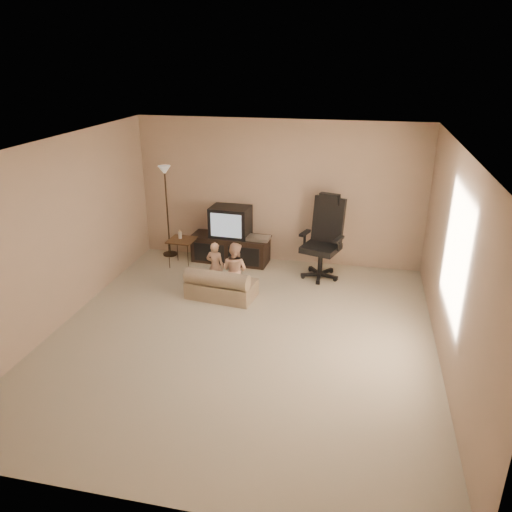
{
  "coord_description": "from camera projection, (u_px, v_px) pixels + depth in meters",
  "views": [
    {
      "loc": [
        1.41,
        -5.56,
        3.47
      ],
      "look_at": [
        0.07,
        0.6,
        0.92
      ],
      "focal_mm": 35.0,
      "sensor_mm": 36.0,
      "label": 1
    }
  ],
  "objects": [
    {
      "name": "toddler_right",
      "position": [
        235.0,
        270.0,
        7.57
      ],
      "size": [
        0.48,
        0.36,
        0.87
      ],
      "primitive_type": "imported",
      "rotation": [
        0.0,
        0.0,
        2.79
      ],
      "color": "#DDAB8A",
      "rests_on": "floor"
    },
    {
      "name": "toddler_left",
      "position": [
        215.0,
        266.0,
        7.78
      ],
      "size": [
        0.31,
        0.24,
        0.8
      ],
      "primitive_type": "imported",
      "rotation": [
        0.0,
        0.0,
        3.04
      ],
      "color": "#DDAB8A",
      "rests_on": "floor"
    },
    {
      "name": "floor",
      "position": [
        241.0,
        336.0,
        6.61
      ],
      "size": [
        5.5,
        5.5,
        0.0
      ],
      "primitive_type": "plane",
      "color": "#BCB195",
      "rests_on": "ground"
    },
    {
      "name": "floor_lamp",
      "position": [
        166.0,
        191.0,
        8.86
      ],
      "size": [
        0.26,
        0.26,
        1.67
      ],
      "color": "#312315",
      "rests_on": "floor"
    },
    {
      "name": "office_chair",
      "position": [
        323.0,
        248.0,
        8.25
      ],
      "size": [
        0.8,
        0.83,
        1.39
      ],
      "rotation": [
        0.0,
        0.0,
        -0.31
      ],
      "color": "black",
      "rests_on": "floor"
    },
    {
      "name": "child_sofa",
      "position": [
        220.0,
        286.0,
        7.59
      ],
      "size": [
        1.08,
        0.7,
        0.5
      ],
      "rotation": [
        0.0,
        0.0,
        -0.12
      ],
      "color": "gray",
      "rests_on": "floor"
    },
    {
      "name": "side_table",
      "position": [
        182.0,
        240.0,
        8.68
      ],
      "size": [
        0.46,
        0.46,
        0.66
      ],
      "rotation": [
        0.0,
        0.0,
        -0.05
      ],
      "color": "brown",
      "rests_on": "floor"
    },
    {
      "name": "room_shell",
      "position": [
        240.0,
        228.0,
        6.05
      ],
      "size": [
        5.5,
        5.5,
        5.5
      ],
      "color": "white",
      "rests_on": "floor"
    },
    {
      "name": "tv_stand",
      "position": [
        231.0,
        239.0,
        8.87
      ],
      "size": [
        1.44,
        0.61,
        1.01
      ],
      "rotation": [
        0.0,
        0.0,
        -0.06
      ],
      "color": "black",
      "rests_on": "floor"
    }
  ]
}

